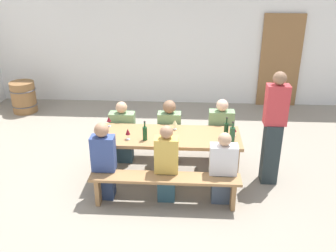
% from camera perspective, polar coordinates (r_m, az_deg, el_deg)
% --- Properties ---
extents(ground_plane, '(24.00, 24.00, 0.00)m').
position_cam_1_polar(ground_plane, '(6.04, 0.00, -7.82)').
color(ground_plane, gray).
extents(back_wall, '(14.00, 0.20, 3.20)m').
position_cam_1_polar(back_wall, '(8.83, 1.39, 13.64)').
color(back_wall, white).
rests_on(back_wall, ground).
extents(wooden_door, '(0.90, 0.06, 2.10)m').
position_cam_1_polar(wooden_door, '(9.04, 16.54, 9.34)').
color(wooden_door, olive).
rests_on(wooden_door, ground).
extents(tasting_table, '(2.18, 0.79, 0.75)m').
position_cam_1_polar(tasting_table, '(5.72, 0.00, -2.08)').
color(tasting_table, '#9E7247').
rests_on(tasting_table, ground).
extents(bench_near, '(2.08, 0.30, 0.45)m').
position_cam_1_polar(bench_near, '(5.27, -0.45, -8.48)').
color(bench_near, '#9E7247').
rests_on(bench_near, ground).
extents(bench_far, '(2.08, 0.30, 0.45)m').
position_cam_1_polar(bench_far, '(6.48, 0.36, -1.90)').
color(bench_far, '#9E7247').
rests_on(bench_far, ground).
extents(wine_bottle_0, '(0.08, 0.08, 0.34)m').
position_cam_1_polar(wine_bottle_0, '(5.45, 9.65, -1.37)').
color(wine_bottle_0, '#234C2D').
rests_on(wine_bottle_0, tasting_table).
extents(wine_bottle_1, '(0.07, 0.07, 0.30)m').
position_cam_1_polar(wine_bottle_1, '(5.50, -3.50, -1.07)').
color(wine_bottle_1, '#194723').
rests_on(wine_bottle_1, tasting_table).
extents(wine_bottle_2, '(0.07, 0.07, 0.34)m').
position_cam_1_polar(wine_bottle_2, '(5.58, 8.74, -0.71)').
color(wine_bottle_2, '#143319').
rests_on(wine_bottle_2, tasting_table).
extents(wine_glass_0, '(0.08, 0.08, 0.16)m').
position_cam_1_polar(wine_glass_0, '(5.83, 1.06, 0.51)').
color(wine_glass_0, silver).
rests_on(wine_glass_0, tasting_table).
extents(wine_glass_1, '(0.07, 0.07, 0.17)m').
position_cam_1_polar(wine_glass_1, '(5.53, -6.08, -0.90)').
color(wine_glass_1, silver).
rests_on(wine_glass_1, tasting_table).
extents(wine_glass_2, '(0.07, 0.07, 0.16)m').
position_cam_1_polar(wine_glass_2, '(6.01, -8.91, 0.97)').
color(wine_glass_2, silver).
rests_on(wine_glass_2, tasting_table).
extents(wine_glass_3, '(0.07, 0.07, 0.15)m').
position_cam_1_polar(wine_glass_3, '(5.70, 9.95, -0.54)').
color(wine_glass_3, silver).
rests_on(wine_glass_3, tasting_table).
extents(seated_guest_near_0, '(0.33, 0.24, 1.16)m').
position_cam_1_polar(seated_guest_near_0, '(5.41, -9.61, -5.41)').
color(seated_guest_near_0, navy).
rests_on(seated_guest_near_0, ground).
extents(seated_guest_near_1, '(0.33, 0.24, 1.14)m').
position_cam_1_polar(seated_guest_near_1, '(5.30, -0.24, -5.91)').
color(seated_guest_near_1, '#294B59').
rests_on(seated_guest_near_1, ground).
extents(seated_guest_near_2, '(0.38, 0.24, 1.06)m').
position_cam_1_polar(seated_guest_near_2, '(5.34, 8.24, -6.54)').
color(seated_guest_near_2, '#414F61').
rests_on(seated_guest_near_2, ground).
extents(seated_guest_far_0, '(0.42, 0.24, 1.06)m').
position_cam_1_polar(seated_guest_far_0, '(6.37, -6.82, -1.17)').
color(seated_guest_far_0, '#294352').
rests_on(seated_guest_far_0, ground).
extents(seated_guest_far_1, '(0.38, 0.24, 1.10)m').
position_cam_1_polar(seated_guest_far_1, '(6.27, 0.20, -1.08)').
color(seated_guest_far_1, '#58475A').
rests_on(seated_guest_far_1, ground).
extents(seated_guest_far_2, '(0.41, 0.24, 1.14)m').
position_cam_1_polar(seated_guest_far_2, '(6.28, 7.92, -1.21)').
color(seated_guest_far_2, '#452F5B').
rests_on(seated_guest_far_2, ground).
extents(standing_host, '(0.32, 0.24, 1.75)m').
position_cam_1_polar(standing_host, '(5.78, 15.59, -0.63)').
color(standing_host, '#273235').
rests_on(standing_host, ground).
extents(wine_barrel, '(0.56, 0.56, 0.69)m').
position_cam_1_polar(wine_barrel, '(9.06, -20.93, 4.10)').
color(wine_barrel, olive).
rests_on(wine_barrel, ground).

